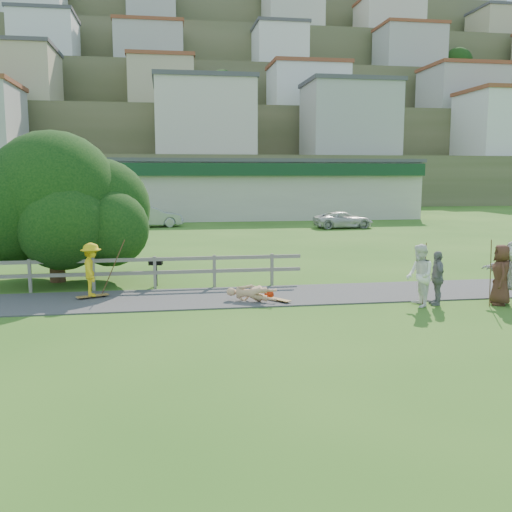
{
  "coord_description": "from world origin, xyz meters",
  "views": [
    {
      "loc": [
        -1.63,
        -15.84,
        3.82
      ],
      "look_at": [
        1.23,
        2.0,
        1.23
      ],
      "focal_mm": 40.0,
      "sensor_mm": 36.0,
      "label": 1
    }
  ],
  "objects_px": {
    "car_white": "(343,220)",
    "bbq": "(156,272)",
    "skater_rider": "(92,273)",
    "tree": "(55,225)",
    "spectator_b": "(437,278)",
    "spectator_c": "(501,275)",
    "car_silver": "(149,217)",
    "skater_fallen": "(251,293)",
    "spectator_a": "(420,276)"
  },
  "relations": [
    {
      "from": "spectator_b",
      "to": "car_white",
      "type": "bearing_deg",
      "value": 178.72
    },
    {
      "from": "spectator_a",
      "to": "skater_fallen",
      "type": "bearing_deg",
      "value": -98.21
    },
    {
      "from": "car_silver",
      "to": "car_white",
      "type": "relative_size",
      "value": 1.11
    },
    {
      "from": "skater_fallen",
      "to": "car_white",
      "type": "xyz_separation_m",
      "value": [
        10.09,
        22.56,
        0.31
      ]
    },
    {
      "from": "spectator_b",
      "to": "bbq",
      "type": "relative_size",
      "value": 1.63
    },
    {
      "from": "skater_rider",
      "to": "tree",
      "type": "bearing_deg",
      "value": 18.63
    },
    {
      "from": "car_white",
      "to": "bbq",
      "type": "distance_m",
      "value": 23.39
    },
    {
      "from": "skater_rider",
      "to": "spectator_a",
      "type": "xyz_separation_m",
      "value": [
        9.51,
        -2.52,
        0.09
      ]
    },
    {
      "from": "spectator_c",
      "to": "car_white",
      "type": "distance_m",
      "value": 24.15
    },
    {
      "from": "car_silver",
      "to": "spectator_b",
      "type": "bearing_deg",
      "value": -172.88
    },
    {
      "from": "spectator_a",
      "to": "bbq",
      "type": "bearing_deg",
      "value": -113.04
    },
    {
      "from": "spectator_b",
      "to": "skater_rider",
      "type": "bearing_deg",
      "value": -93.09
    },
    {
      "from": "spectator_a",
      "to": "tree",
      "type": "bearing_deg",
      "value": -110.5
    },
    {
      "from": "skater_fallen",
      "to": "bbq",
      "type": "xyz_separation_m",
      "value": [
        -2.86,
        3.08,
        0.21
      ]
    },
    {
      "from": "spectator_c",
      "to": "car_white",
      "type": "bearing_deg",
      "value": -165.25
    },
    {
      "from": "car_silver",
      "to": "tree",
      "type": "height_order",
      "value": "tree"
    },
    {
      "from": "skater_fallen",
      "to": "bbq",
      "type": "height_order",
      "value": "bbq"
    },
    {
      "from": "spectator_a",
      "to": "spectator_c",
      "type": "xyz_separation_m",
      "value": [
        2.47,
        -0.16,
        -0.02
      ]
    },
    {
      "from": "car_white",
      "to": "spectator_c",
      "type": "bearing_deg",
      "value": 169.54
    },
    {
      "from": "car_white",
      "to": "skater_rider",
      "type": "bearing_deg",
      "value": 141.48
    },
    {
      "from": "spectator_b",
      "to": "car_silver",
      "type": "xyz_separation_m",
      "value": [
        -9.0,
        26.51,
        -0.03
      ]
    },
    {
      "from": "skater_rider",
      "to": "spectator_c",
      "type": "height_order",
      "value": "spectator_c"
    },
    {
      "from": "spectator_c",
      "to": "tree",
      "type": "height_order",
      "value": "tree"
    },
    {
      "from": "spectator_a",
      "to": "bbq",
      "type": "distance_m",
      "value": 8.76
    },
    {
      "from": "skater_rider",
      "to": "car_white",
      "type": "xyz_separation_m",
      "value": [
        14.86,
        21.3,
        -0.24
      ]
    },
    {
      "from": "skater_rider",
      "to": "spectator_b",
      "type": "height_order",
      "value": "skater_rider"
    },
    {
      "from": "skater_rider",
      "to": "spectator_c",
      "type": "relative_size",
      "value": 0.92
    },
    {
      "from": "car_silver",
      "to": "spectator_a",
      "type": "bearing_deg",
      "value": -174.19
    },
    {
      "from": "car_silver",
      "to": "car_white",
      "type": "bearing_deg",
      "value": -113.36
    },
    {
      "from": "spectator_b",
      "to": "spectator_c",
      "type": "bearing_deg",
      "value": 90.15
    },
    {
      "from": "skater_fallen",
      "to": "spectator_b",
      "type": "height_order",
      "value": "spectator_b"
    },
    {
      "from": "spectator_c",
      "to": "car_silver",
      "type": "xyz_separation_m",
      "value": [
        -10.84,
        26.83,
        -0.12
      ]
    },
    {
      "from": "spectator_c",
      "to": "car_silver",
      "type": "relative_size",
      "value": 0.38
    },
    {
      "from": "skater_fallen",
      "to": "spectator_b",
      "type": "distance_m",
      "value": 5.5
    },
    {
      "from": "car_silver",
      "to": "skater_rider",
      "type": "bearing_deg",
      "value": 165.68
    },
    {
      "from": "skater_fallen",
      "to": "car_silver",
      "type": "relative_size",
      "value": 0.33
    },
    {
      "from": "tree",
      "to": "spectator_c",
      "type": "bearing_deg",
      "value": -23.35
    },
    {
      "from": "skater_rider",
      "to": "tree",
      "type": "distance_m",
      "value": 3.75
    },
    {
      "from": "skater_fallen",
      "to": "bbq",
      "type": "relative_size",
      "value": 1.57
    },
    {
      "from": "car_silver",
      "to": "tree",
      "type": "distance_m",
      "value": 21.19
    },
    {
      "from": "tree",
      "to": "skater_rider",
      "type": "bearing_deg",
      "value": -63.51
    },
    {
      "from": "spectator_c",
      "to": "car_silver",
      "type": "height_order",
      "value": "spectator_c"
    },
    {
      "from": "skater_rider",
      "to": "spectator_b",
      "type": "bearing_deg",
      "value": -110.96
    },
    {
      "from": "spectator_a",
      "to": "spectator_b",
      "type": "height_order",
      "value": "spectator_a"
    },
    {
      "from": "car_white",
      "to": "bbq",
      "type": "bearing_deg",
      "value": 142.78
    },
    {
      "from": "skater_fallen",
      "to": "skater_rider",
      "type": "bearing_deg",
      "value": 103.61
    },
    {
      "from": "spectator_c",
      "to": "car_silver",
      "type": "distance_m",
      "value": 28.94
    },
    {
      "from": "skater_fallen",
      "to": "car_silver",
      "type": "bearing_deg",
      "value": 36.52
    },
    {
      "from": "spectator_a",
      "to": "tree",
      "type": "height_order",
      "value": "tree"
    },
    {
      "from": "skater_fallen",
      "to": "spectator_c",
      "type": "height_order",
      "value": "spectator_c"
    }
  ]
}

